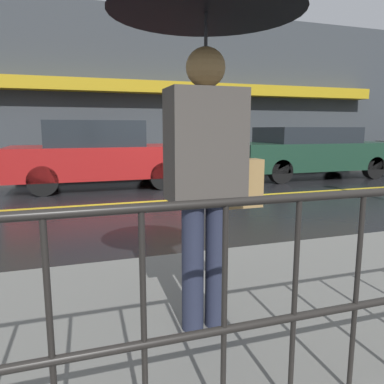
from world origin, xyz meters
TOP-DOWN VIEW (x-y plane):
  - ground_plane at (0.00, 0.00)m, footprint 80.00×80.00m
  - sidewalk_near at (0.00, -4.54)m, footprint 28.00×2.46m
  - sidewalk_far at (0.00, 4.12)m, footprint 28.00×1.63m
  - lane_marking at (0.00, 0.00)m, footprint 25.20×0.12m
  - building_storefront at (0.00, 5.05)m, footprint 28.00×0.85m
  - pedestrian at (-1.29, -4.73)m, footprint 1.11×1.11m
  - car_red at (-1.38, 2.12)m, footprint 4.07×1.86m
  - car_dark_green at (4.37, 2.12)m, footprint 4.71×1.85m

SIDE VIEW (x-z plane):
  - ground_plane at x=0.00m, z-range 0.00..0.00m
  - lane_marking at x=0.00m, z-range 0.00..0.01m
  - sidewalk_near at x=0.00m, z-range 0.00..0.10m
  - sidewalk_far at x=0.00m, z-range 0.00..0.10m
  - car_dark_green at x=4.37m, z-range 0.03..1.42m
  - car_red at x=-1.38m, z-range 0.00..1.54m
  - pedestrian at x=-1.29m, z-range 0.75..2.90m
  - building_storefront at x=0.00m, z-range 0.01..5.00m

